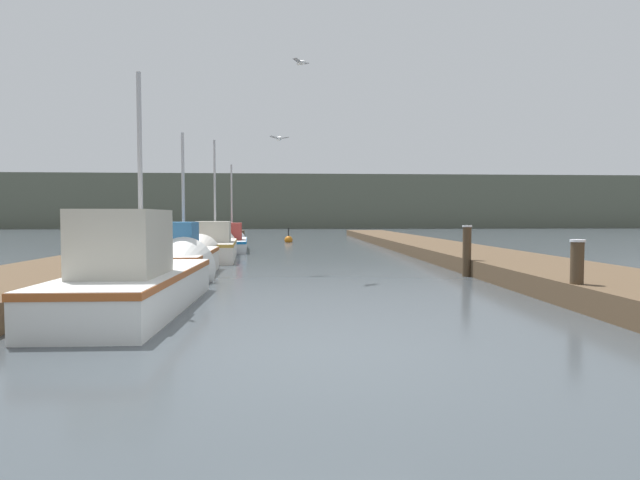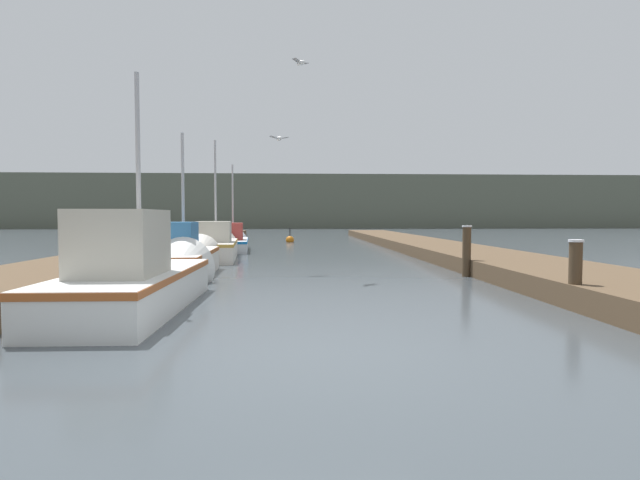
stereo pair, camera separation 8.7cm
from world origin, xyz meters
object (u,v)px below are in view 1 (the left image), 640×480
seagull_lead (301,63)px  fishing_boat_1 (186,258)px  mooring_piling_0 (577,274)px  fishing_boat_2 (216,246)px  seagull_1 (279,138)px  mooring_piling_1 (467,251)px  channel_buoy (289,240)px  fishing_boat_0 (148,276)px  fishing_boat_3 (232,242)px

seagull_lead → fishing_boat_1: bearing=119.1°
seagull_lead → mooring_piling_0: bearing=-97.8°
fishing_boat_2 → seagull_1: (2.50, -4.61, 3.32)m
fishing_boat_1 → mooring_piling_0: 9.49m
fishing_boat_2 → mooring_piling_1: (7.42, -6.12, 0.20)m
channel_buoy → fishing_boat_1: bearing=-99.2°
fishing_boat_0 → mooring_piling_0: fishing_boat_0 is taller
fishing_boat_2 → channel_buoy: bearing=72.1°
mooring_piling_1 → fishing_boat_2: bearing=140.5°
fishing_boat_1 → channel_buoy: fishing_boat_1 is taller
fishing_boat_3 → channel_buoy: bearing=63.6°
channel_buoy → fishing_boat_0: bearing=-96.6°
channel_buoy → mooring_piling_1: bearing=-74.9°
seagull_lead → seagull_1: seagull_lead is taller
channel_buoy → seagull_lead: seagull_lead is taller
fishing_boat_0 → channel_buoy: fishing_boat_0 is taller
channel_buoy → mooring_piling_0: bearing=-77.4°
fishing_boat_2 → mooring_piling_0: fishing_boat_2 is taller
mooring_piling_0 → seagull_lead: 8.37m
fishing_boat_0 → fishing_boat_3: fishing_boat_0 is taller
fishing_boat_2 → seagull_lead: seagull_lead is taller
fishing_boat_2 → seagull_lead: 8.31m
fishing_boat_0 → fishing_boat_3: 14.54m
fishing_boat_3 → mooring_piling_1: fishing_boat_3 is taller
fishing_boat_1 → mooring_piling_0: (7.67, -5.58, 0.16)m
fishing_boat_0 → fishing_boat_2: 9.75m
fishing_boat_2 → channel_buoy: size_ratio=5.67×
seagull_lead → channel_buoy: bearing=41.2°
mooring_piling_1 → seagull_1: (-4.93, 1.51, 3.11)m
fishing_boat_0 → seagull_1: 6.50m
mooring_piling_1 → seagull_1: seagull_1 is taller
fishing_boat_0 → channel_buoy: 21.34m
mooring_piling_1 → seagull_lead: seagull_lead is taller
fishing_boat_1 → fishing_boat_2: bearing=87.8°
fishing_boat_1 → mooring_piling_1: bearing=-8.9°
seagull_lead → seagull_1: (-0.60, 1.19, -1.76)m
fishing_boat_1 → seagull_1: size_ratio=9.37×
fishing_boat_0 → fishing_boat_2: fishing_boat_2 is taller
fishing_boat_0 → channel_buoy: size_ratio=5.92×
channel_buoy → seagull_lead: size_ratio=2.01×
fishing_boat_1 → mooring_piling_1: (7.45, -0.92, 0.23)m
mooring_piling_0 → seagull_1: (-5.14, 6.18, 3.19)m
fishing_boat_1 → seagull_1: 4.23m
mooring_piling_0 → seagull_lead: (-4.55, 4.99, 4.95)m
seagull_lead → seagull_1: size_ratio=0.90×
fishing_boat_3 → seagull_lead: 12.18m
fishing_boat_3 → seagull_1: (2.44, -9.41, 3.40)m
fishing_boat_0 → fishing_boat_1: 4.54m
seagull_1 → mooring_piling_1: bearing=-39.3°
channel_buoy → fishing_boat_2: bearing=-103.2°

